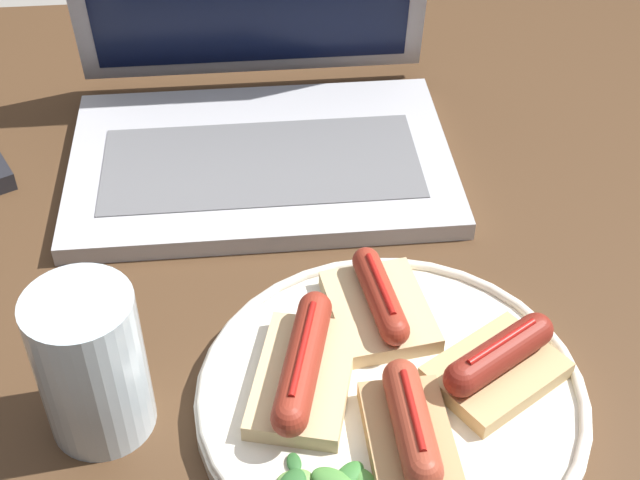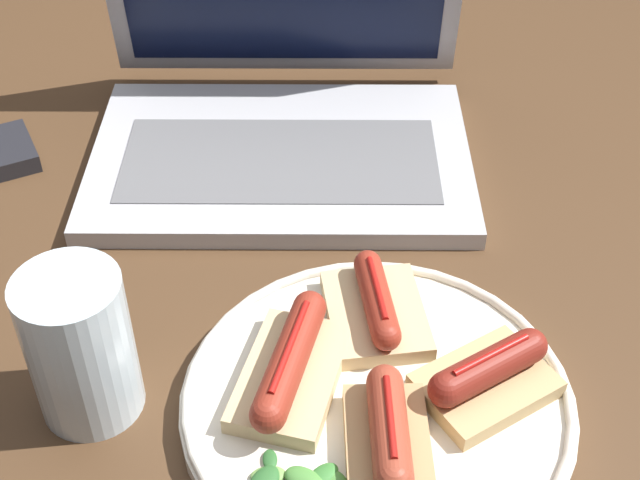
% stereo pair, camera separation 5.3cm
% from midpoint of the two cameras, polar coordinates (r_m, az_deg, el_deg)
% --- Properties ---
extents(desk, '(1.25, 0.86, 0.73)m').
position_cam_midpoint_polar(desk, '(0.88, -2.42, -0.83)').
color(desk, '#4C331E').
rests_on(desk, ground_plane).
extents(laptop, '(0.37, 0.29, 0.25)m').
position_cam_midpoint_polar(laptop, '(0.89, -5.75, 8.42)').
color(laptop, '#B7B7BC').
rests_on(laptop, desk).
extents(plate, '(0.29, 0.29, 0.02)m').
position_cam_midpoint_polar(plate, '(0.66, 2.24, -10.00)').
color(plate, silver).
rests_on(plate, desk).
extents(sausage_toast_left, '(0.09, 0.13, 0.04)m').
position_cam_midpoint_polar(sausage_toast_left, '(0.65, -3.46, -8.33)').
color(sausage_toast_left, '#D6B784').
rests_on(sausage_toast_left, plate).
extents(sausage_toast_middle, '(0.12, 0.11, 0.04)m').
position_cam_midpoint_polar(sausage_toast_middle, '(0.66, 9.03, -7.86)').
color(sausage_toast_middle, tan).
rests_on(sausage_toast_middle, plate).
extents(sausage_toast_right, '(0.09, 0.11, 0.04)m').
position_cam_midpoint_polar(sausage_toast_right, '(0.69, 1.63, -4.22)').
color(sausage_toast_right, '#D6B784').
rests_on(sausage_toast_right, plate).
extents(sausage_toast_extra, '(0.06, 0.10, 0.04)m').
position_cam_midpoint_polar(sausage_toast_extra, '(0.61, 3.30, -12.21)').
color(sausage_toast_extra, tan).
rests_on(sausage_toast_extra, plate).
extents(drinking_glass, '(0.07, 0.07, 0.12)m').
position_cam_midpoint_polar(drinking_glass, '(0.64, -16.79, -7.73)').
color(drinking_glass, silver).
rests_on(drinking_glass, desk).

